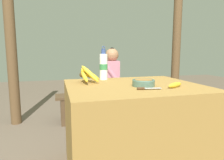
{
  "coord_description": "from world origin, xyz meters",
  "views": [
    {
      "loc": [
        -0.63,
        -1.56,
        1.06
      ],
      "look_at": [
        -0.18,
        0.05,
        0.82
      ],
      "focal_mm": 32.0,
      "sensor_mm": 36.0,
      "label": 1
    }
  ],
  "objects_px": {
    "knife": "(145,88)",
    "support_post_far": "(176,46)",
    "loose_banana_front": "(175,85)",
    "wooden_bench": "(106,97)",
    "banana_bunch_ripe": "(87,74)",
    "support_post_near": "(11,44)",
    "water_bottle": "(104,66)",
    "banana_bunch_green": "(81,90)",
    "serving_bowl": "(143,82)",
    "seated_vendor": "(109,79)"
  },
  "relations": [
    {
      "from": "banana_bunch_ripe",
      "to": "support_post_near",
      "type": "height_order",
      "value": "support_post_near"
    },
    {
      "from": "loose_banana_front",
      "to": "support_post_near",
      "type": "height_order",
      "value": "support_post_near"
    },
    {
      "from": "water_bottle",
      "to": "serving_bowl",
      "type": "bearing_deg",
      "value": -63.29
    },
    {
      "from": "water_bottle",
      "to": "support_post_far",
      "type": "bearing_deg",
      "value": 36.63
    },
    {
      "from": "knife",
      "to": "support_post_far",
      "type": "xyz_separation_m",
      "value": [
        1.41,
        1.79,
        0.37
      ]
    },
    {
      "from": "loose_banana_front",
      "to": "wooden_bench",
      "type": "bearing_deg",
      "value": 96.24
    },
    {
      "from": "banana_bunch_ripe",
      "to": "support_post_far",
      "type": "distance_m",
      "value": 2.24
    },
    {
      "from": "support_post_far",
      "to": "seated_vendor",
      "type": "bearing_deg",
      "value": -170.9
    },
    {
      "from": "serving_bowl",
      "to": "banana_bunch_green",
      "type": "bearing_deg",
      "value": 103.01
    },
    {
      "from": "banana_bunch_green",
      "to": "support_post_near",
      "type": "height_order",
      "value": "support_post_near"
    },
    {
      "from": "knife",
      "to": "support_post_near",
      "type": "relative_size",
      "value": 0.08
    },
    {
      "from": "serving_bowl",
      "to": "wooden_bench",
      "type": "height_order",
      "value": "serving_bowl"
    },
    {
      "from": "serving_bowl",
      "to": "banana_bunch_ripe",
      "type": "bearing_deg",
      "value": 143.5
    },
    {
      "from": "serving_bowl",
      "to": "support_post_near",
      "type": "height_order",
      "value": "support_post_near"
    },
    {
      "from": "serving_bowl",
      "to": "seated_vendor",
      "type": "distance_m",
      "value": 1.44
    },
    {
      "from": "support_post_near",
      "to": "banana_bunch_green",
      "type": "bearing_deg",
      "value": -10.56
    },
    {
      "from": "banana_bunch_ripe",
      "to": "serving_bowl",
      "type": "height_order",
      "value": "banana_bunch_ripe"
    },
    {
      "from": "banana_bunch_ripe",
      "to": "banana_bunch_green",
      "type": "distance_m",
      "value": 1.21
    },
    {
      "from": "water_bottle",
      "to": "wooden_bench",
      "type": "relative_size",
      "value": 0.22
    },
    {
      "from": "seated_vendor",
      "to": "serving_bowl",
      "type": "bearing_deg",
      "value": 97.53
    },
    {
      "from": "wooden_bench",
      "to": "seated_vendor",
      "type": "relative_size",
      "value": 1.35
    },
    {
      "from": "loose_banana_front",
      "to": "banana_bunch_green",
      "type": "distance_m",
      "value": 1.71
    },
    {
      "from": "seated_vendor",
      "to": "banana_bunch_green",
      "type": "relative_size",
      "value": 3.6
    },
    {
      "from": "wooden_bench",
      "to": "seated_vendor",
      "type": "height_order",
      "value": "seated_vendor"
    },
    {
      "from": "loose_banana_front",
      "to": "banana_bunch_green",
      "type": "height_order",
      "value": "loose_banana_front"
    },
    {
      "from": "knife",
      "to": "serving_bowl",
      "type": "bearing_deg",
      "value": 78.6
    },
    {
      "from": "wooden_bench",
      "to": "banana_bunch_ripe",
      "type": "bearing_deg",
      "value": -111.8
    },
    {
      "from": "banana_bunch_ripe",
      "to": "support_post_far",
      "type": "bearing_deg",
      "value": 36.67
    },
    {
      "from": "serving_bowl",
      "to": "knife",
      "type": "distance_m",
      "value": 0.16
    },
    {
      "from": "serving_bowl",
      "to": "loose_banana_front",
      "type": "height_order",
      "value": "serving_bowl"
    },
    {
      "from": "banana_bunch_ripe",
      "to": "support_post_near",
      "type": "xyz_separation_m",
      "value": [
        -0.86,
        1.33,
        0.31
      ]
    },
    {
      "from": "knife",
      "to": "banana_bunch_ripe",
      "type": "bearing_deg",
      "value": 136.19
    },
    {
      "from": "loose_banana_front",
      "to": "wooden_bench",
      "type": "height_order",
      "value": "loose_banana_front"
    },
    {
      "from": "banana_bunch_ripe",
      "to": "wooden_bench",
      "type": "xyz_separation_m",
      "value": [
        0.46,
        1.15,
        -0.5
      ]
    },
    {
      "from": "loose_banana_front",
      "to": "support_post_near",
      "type": "xyz_separation_m",
      "value": [
        -1.5,
        1.76,
        0.36
      ]
    },
    {
      "from": "support_post_near",
      "to": "knife",
      "type": "bearing_deg",
      "value": -55.41
    },
    {
      "from": "serving_bowl",
      "to": "support_post_far",
      "type": "distance_m",
      "value": 2.16
    },
    {
      "from": "banana_bunch_ripe",
      "to": "loose_banana_front",
      "type": "xyz_separation_m",
      "value": [
        0.63,
        -0.43,
        -0.05
      ]
    },
    {
      "from": "knife",
      "to": "banana_bunch_green",
      "type": "bearing_deg",
      "value": 107.65
    },
    {
      "from": "wooden_bench",
      "to": "support_post_far",
      "type": "xyz_separation_m",
      "value": [
        1.32,
        0.18,
        0.81
      ]
    },
    {
      "from": "water_bottle",
      "to": "seated_vendor",
      "type": "distance_m",
      "value": 1.06
    },
    {
      "from": "banana_bunch_ripe",
      "to": "wooden_bench",
      "type": "bearing_deg",
      "value": 68.2
    },
    {
      "from": "wooden_bench",
      "to": "support_post_near",
      "type": "bearing_deg",
      "value": 172.22
    },
    {
      "from": "seated_vendor",
      "to": "support_post_far",
      "type": "bearing_deg",
      "value": -159.84
    },
    {
      "from": "seated_vendor",
      "to": "loose_banana_front",
      "type": "bearing_deg",
      "value": 105.64
    },
    {
      "from": "serving_bowl",
      "to": "loose_banana_front",
      "type": "distance_m",
      "value": 0.25
    },
    {
      "from": "loose_banana_front",
      "to": "knife",
      "type": "bearing_deg",
      "value": -174.65
    },
    {
      "from": "water_bottle",
      "to": "seated_vendor",
      "type": "bearing_deg",
      "value": 72.09
    },
    {
      "from": "knife",
      "to": "support_post_far",
      "type": "relative_size",
      "value": 0.08
    },
    {
      "from": "banana_bunch_ripe",
      "to": "knife",
      "type": "xyz_separation_m",
      "value": [
        0.37,
        -0.46,
        -0.06
      ]
    }
  ]
}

